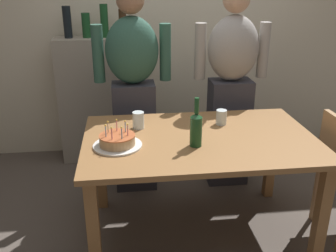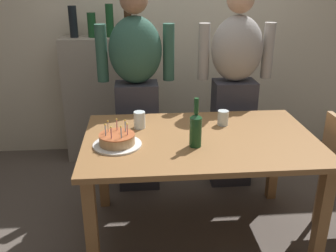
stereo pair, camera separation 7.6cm
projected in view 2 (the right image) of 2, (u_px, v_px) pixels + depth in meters
name	position (u px, v px, depth m)	size (l,w,h in m)	color
ground_plane	(197.00, 232.00, 2.71)	(10.00, 10.00, 0.00)	#564C44
back_wall	(176.00, 21.00, 3.66)	(5.20, 0.10, 2.60)	beige
dining_table	(200.00, 151.00, 2.47)	(1.50, 0.96, 0.74)	olive
birthday_cake	(117.00, 140.00, 2.31)	(0.30, 0.30, 0.15)	white
water_glass_near	(140.00, 120.00, 2.57)	(0.08, 0.08, 0.12)	silver
water_glass_far	(223.00, 118.00, 2.62)	(0.07, 0.07, 0.10)	silver
wine_bottle	(196.00, 129.00, 2.27)	(0.07, 0.07, 0.31)	#194723
person_man_bearded	(137.00, 89.00, 3.01)	(0.61, 0.27, 1.66)	#33333D
person_woman_cardigan	(235.00, 86.00, 3.07)	(0.61, 0.27, 1.66)	#33333D
shelf_cabinet	(106.00, 98.00, 3.66)	(0.77, 0.30, 1.48)	#9E9384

